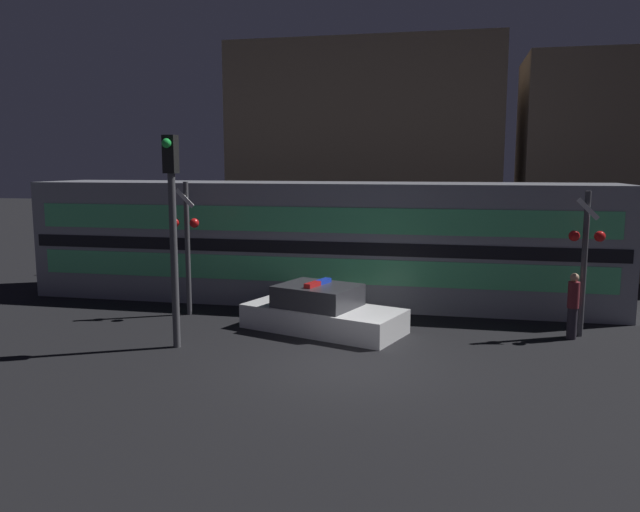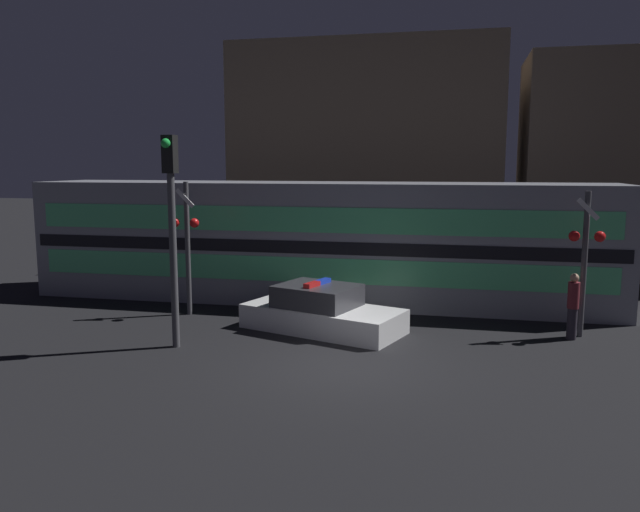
{
  "view_description": "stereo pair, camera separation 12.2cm",
  "coord_description": "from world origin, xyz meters",
  "px_view_note": "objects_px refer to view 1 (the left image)",
  "views": [
    {
      "loc": [
        2.2,
        -13.33,
        4.49
      ],
      "look_at": [
        -1.69,
        4.82,
        1.76
      ],
      "focal_mm": 35.0,
      "sensor_mm": 36.0,
      "label": 1
    },
    {
      "loc": [
        2.32,
        -13.31,
        4.49
      ],
      "look_at": [
        -1.69,
        4.82,
        1.76
      ],
      "focal_mm": 35.0,
      "sensor_mm": 36.0,
      "label": 2
    }
  ],
  "objects_px": {
    "train": "(317,241)",
    "traffic_light_corner": "(173,218)",
    "police_car": "(322,312)",
    "pedestrian": "(573,305)",
    "crossing_signal_near": "(585,254)"
  },
  "relations": [
    {
      "from": "train",
      "to": "traffic_light_corner",
      "type": "height_order",
      "value": "traffic_light_corner"
    },
    {
      "from": "pedestrian",
      "to": "traffic_light_corner",
      "type": "distance_m",
      "value": 10.37
    },
    {
      "from": "crossing_signal_near",
      "to": "police_car",
      "type": "bearing_deg",
      "value": -173.29
    },
    {
      "from": "police_car",
      "to": "crossing_signal_near",
      "type": "relative_size",
      "value": 1.23
    },
    {
      "from": "pedestrian",
      "to": "traffic_light_corner",
      "type": "xyz_separation_m",
      "value": [
        -9.71,
        -2.83,
        2.31
      ]
    },
    {
      "from": "police_car",
      "to": "pedestrian",
      "type": "relative_size",
      "value": 2.71
    },
    {
      "from": "pedestrian",
      "to": "traffic_light_corner",
      "type": "height_order",
      "value": "traffic_light_corner"
    },
    {
      "from": "pedestrian",
      "to": "police_car",
      "type": "bearing_deg",
      "value": -175.55
    },
    {
      "from": "police_car",
      "to": "traffic_light_corner",
      "type": "distance_m",
      "value": 4.78
    },
    {
      "from": "train",
      "to": "police_car",
      "type": "bearing_deg",
      "value": -75.8
    },
    {
      "from": "traffic_light_corner",
      "to": "pedestrian",
      "type": "bearing_deg",
      "value": 16.28
    },
    {
      "from": "crossing_signal_near",
      "to": "traffic_light_corner",
      "type": "relative_size",
      "value": 0.74
    },
    {
      "from": "police_car",
      "to": "traffic_light_corner",
      "type": "height_order",
      "value": "traffic_light_corner"
    },
    {
      "from": "train",
      "to": "traffic_light_corner",
      "type": "distance_m",
      "value": 6.69
    },
    {
      "from": "train",
      "to": "pedestrian",
      "type": "relative_size",
      "value": 11.01
    }
  ]
}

